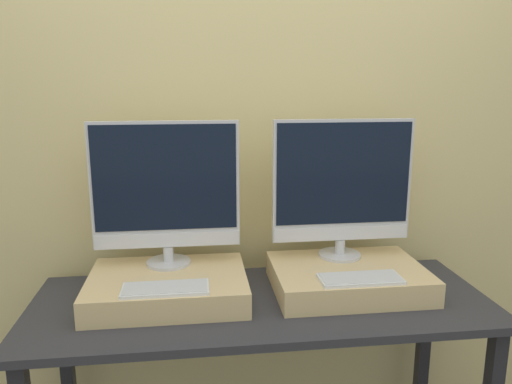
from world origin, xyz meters
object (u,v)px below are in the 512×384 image
object	(u,v)px
keyboard_right	(360,279)
monitor_left	(166,190)
keyboard_left	(165,288)
monitor_right	(342,185)

from	to	relation	value
keyboard_right	monitor_left	bearing A→B (deg)	159.63
keyboard_left	keyboard_right	world-z (taller)	same
keyboard_right	keyboard_left	bearing A→B (deg)	180.00
monitor_left	monitor_right	distance (m)	0.69
monitor_left	keyboard_right	bearing A→B (deg)	-20.37
monitor_left	keyboard_right	distance (m)	0.79
monitor_right	keyboard_right	world-z (taller)	monitor_right
keyboard_left	keyboard_right	distance (m)	0.69
keyboard_left	monitor_left	bearing A→B (deg)	90.00
keyboard_left	monitor_right	distance (m)	0.79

